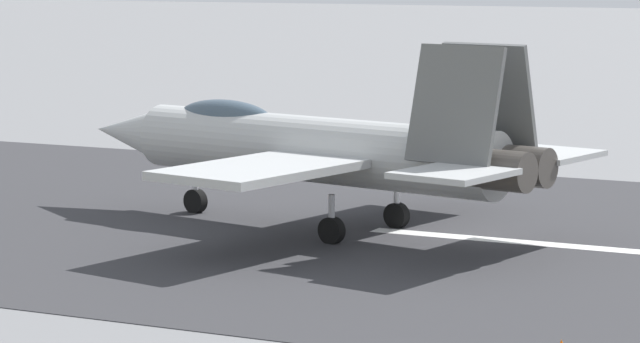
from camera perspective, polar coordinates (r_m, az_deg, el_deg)
name	(u,v)px	position (r m, az deg, el deg)	size (l,w,h in m)	color
ground_plane	(496,241)	(43.98, 6.52, -2.55)	(400.00, 400.00, 0.00)	slate
runway_strip	(497,240)	(43.98, 6.54, -2.54)	(240.00, 26.00, 0.02)	#323235
fighter_jet	(314,147)	(45.21, -0.21, 0.91)	(17.14, 13.54, 5.64)	#B4B6B6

